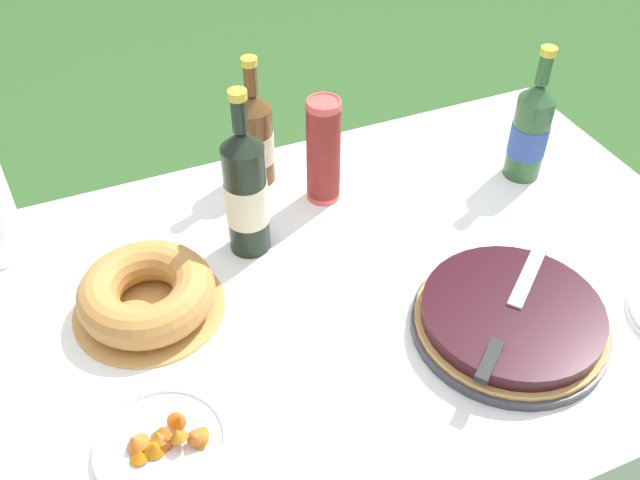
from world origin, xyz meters
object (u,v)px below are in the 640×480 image
object	(u,v)px
berry_tart	(511,319)
snack_plate_near	(162,444)
cider_bottle_green	(530,131)
juice_bottle_red	(246,192)
bundt_cake	(147,294)
cider_bottle_amber	(255,138)
cup_stack	(323,151)
serving_knife	(509,317)

from	to	relation	value
berry_tart	snack_plate_near	xyz separation A→B (m)	(-0.63, 0.01, -0.02)
cider_bottle_green	juice_bottle_red	distance (m)	0.65
bundt_cake	cider_bottle_amber	distance (m)	0.44
cup_stack	cider_bottle_green	xyz separation A→B (m)	(0.45, -0.10, -0.00)
cider_bottle_green	cider_bottle_amber	world-z (taller)	cider_bottle_green
snack_plate_near	juice_bottle_red	bearing A→B (deg)	54.68
berry_tart	cider_bottle_green	bearing A→B (deg)	52.61
berry_tart	bundt_cake	size ratio (longest dim) A/B	1.26
serving_knife	bundt_cake	size ratio (longest dim) A/B	1.10
bundt_cake	cider_bottle_amber	xyz separation A→B (m)	(0.32, 0.30, 0.07)
serving_knife	berry_tart	bearing A→B (deg)	-0.00
cider_bottle_amber	snack_plate_near	distance (m)	0.71
berry_tart	juice_bottle_red	world-z (taller)	juice_bottle_red
juice_bottle_red	cider_bottle_green	bearing A→B (deg)	-0.81
berry_tart	cider_bottle_green	distance (m)	0.49
serving_knife	cider_bottle_amber	xyz separation A→B (m)	(-0.24, 0.62, 0.05)
cup_stack	cider_bottle_green	world-z (taller)	cider_bottle_green
cup_stack	snack_plate_near	world-z (taller)	cup_stack
cup_stack	juice_bottle_red	xyz separation A→B (m)	(-0.20, -0.09, 0.02)
cider_bottle_green	cider_bottle_amber	bearing A→B (deg)	158.73
serving_knife	cider_bottle_amber	world-z (taller)	cider_bottle_amber
cup_stack	cider_bottle_amber	size ratio (longest dim) A/B	0.81
cup_stack	bundt_cake	bearing A→B (deg)	-156.62
bundt_cake	cider_bottle_green	bearing A→B (deg)	5.57
berry_tart	serving_knife	world-z (taller)	serving_knife
berry_tart	snack_plate_near	distance (m)	0.63
serving_knife	juice_bottle_red	world-z (taller)	juice_bottle_red
serving_knife	cider_bottle_amber	distance (m)	0.67
cup_stack	snack_plate_near	distance (m)	0.68
bundt_cake	juice_bottle_red	bearing A→B (deg)	22.55
berry_tart	snack_plate_near	bearing A→B (deg)	179.51
bundt_cake	snack_plate_near	bearing A→B (deg)	-99.18
cup_stack	cider_bottle_green	bearing A→B (deg)	-12.48
bundt_cake	snack_plate_near	world-z (taller)	bundt_cake
serving_knife	cider_bottle_green	bearing A→B (deg)	12.89
bundt_cake	snack_plate_near	size ratio (longest dim) A/B	1.32
snack_plate_near	bundt_cake	bearing A→B (deg)	80.82
berry_tart	bundt_cake	bearing A→B (deg)	152.76
bundt_cake	cider_bottle_green	distance (m)	0.88
serving_knife	cider_bottle_green	world-z (taller)	cider_bottle_green
serving_knife	snack_plate_near	size ratio (longest dim) A/B	1.45
cider_bottle_green	snack_plate_near	xyz separation A→B (m)	(-0.92, -0.38, -0.10)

